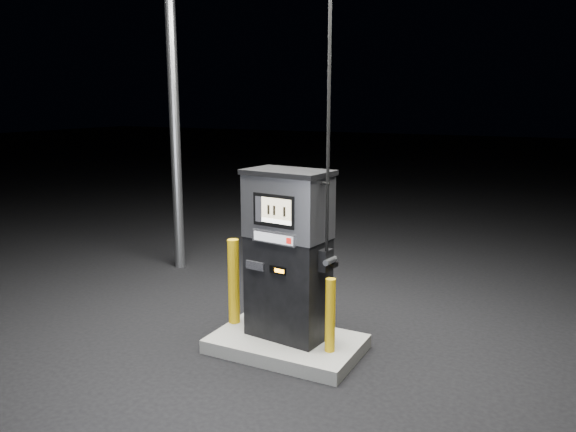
% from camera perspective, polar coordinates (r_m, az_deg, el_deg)
% --- Properties ---
extents(ground, '(80.00, 80.00, 0.00)m').
position_cam_1_polar(ground, '(6.32, -0.16, -13.48)').
color(ground, black).
rests_on(ground, ground).
extents(pump_island, '(1.60, 1.00, 0.15)m').
position_cam_1_polar(pump_island, '(6.29, -0.16, -12.86)').
color(pump_island, slate).
rests_on(pump_island, ground).
extents(fuel_dispenser, '(1.04, 0.65, 3.80)m').
position_cam_1_polar(fuel_dispenser, '(6.00, 0.01, -3.76)').
color(fuel_dispenser, black).
rests_on(fuel_dispenser, pump_island).
extents(bollard_left, '(0.13, 0.13, 0.99)m').
position_cam_1_polar(bollard_left, '(6.52, -5.54, -6.63)').
color(bollard_left, gold).
rests_on(bollard_left, pump_island).
extents(bollard_right, '(0.13, 0.13, 0.78)m').
position_cam_1_polar(bollard_right, '(5.82, 4.31, -10.03)').
color(bollard_right, gold).
rests_on(bollard_right, pump_island).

